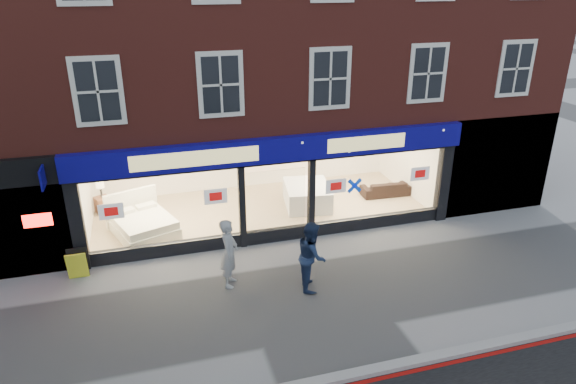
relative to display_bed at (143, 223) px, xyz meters
name	(u,v)px	position (x,y,z in m)	size (l,w,h in m)	color
ground	(310,296)	(3.87, -4.52, -0.42)	(120.00, 120.00, 0.00)	gray
kerb_line	(359,383)	(3.87, -7.62, -0.41)	(60.00, 0.10, 0.01)	#8C0A07
kerb_stone	(356,374)	(3.87, -7.42, -0.36)	(60.00, 0.25, 0.12)	gray
showroom_floor	(261,210)	(3.87, 0.73, -0.37)	(11.00, 4.50, 0.10)	tan
building	(244,0)	(3.86, 2.42, 6.25)	(19.00, 8.26, 10.30)	maroon
display_bed	(143,223)	(0.00, 0.00, 0.00)	(2.21, 2.43, 1.12)	white
bedside_table	(103,205)	(-1.23, 1.90, -0.04)	(0.45, 0.45, 0.55)	brown
mattress_stack	(307,195)	(5.47, 0.57, 0.05)	(1.74, 2.06, 0.73)	white
sofa	(386,188)	(8.47, 0.64, -0.06)	(1.77, 0.69, 0.52)	black
a_board	(77,264)	(-1.72, -1.97, -0.02)	(0.52, 0.33, 0.80)	gold
pedestrian_grey	(229,253)	(2.08, -3.41, 0.50)	(0.67, 0.44, 1.84)	#93969A
pedestrian_blue	(312,255)	(4.05, -4.10, 0.49)	(0.89, 0.69, 1.82)	#182443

